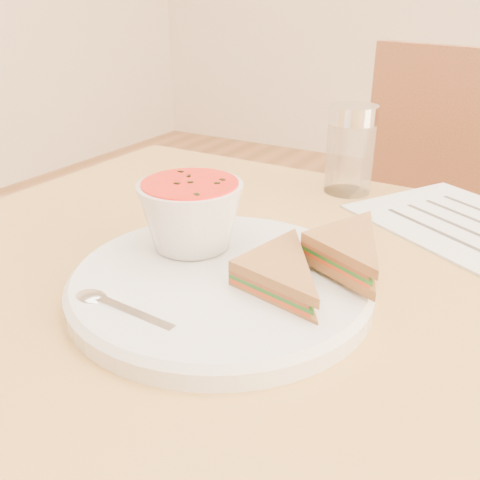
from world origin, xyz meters
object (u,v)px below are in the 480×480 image
Objects in this scene: plate at (221,284)px; chair_far at (387,312)px; soup_bowl at (191,218)px; condiment_shaker at (350,150)px.

chair_far is at bearing 84.64° from plate.
plate is 0.08m from soup_bowl.
condiment_shaker is (-0.04, -0.17, 0.35)m from chair_far.
soup_bowl is 0.31m from condiment_shaker.
plate is (-0.05, -0.51, 0.29)m from chair_far.
condiment_shaker reaches higher than soup_bowl.
chair_far is at bearing 77.46° from soup_bowl.
chair_far is 0.59m from plate.
condiment_shaker is (0.00, 0.34, 0.05)m from plate.
chair_far reaches higher than soup_bowl.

